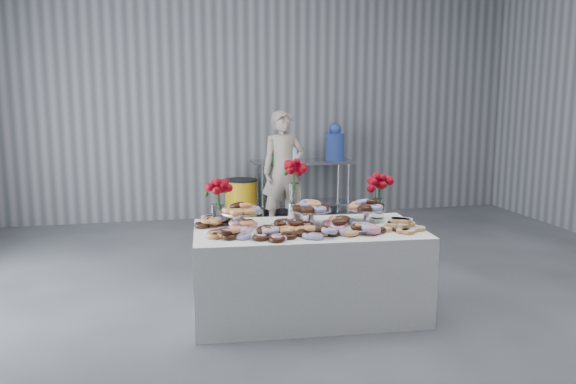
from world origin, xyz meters
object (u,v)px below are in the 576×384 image
at_px(prep_table, 302,179).
at_px(person, 283,171).
at_px(water_jug, 335,143).
at_px(trash_barrel, 241,201).
at_px(display_table, 308,271).

xyz_separation_m(prep_table, person, (-0.43, -0.62, 0.21)).
height_order(water_jug, trash_barrel, water_jug).
distance_m(prep_table, trash_barrel, 0.98).
relative_size(prep_table, trash_barrel, 2.34).
bearing_deg(trash_barrel, display_table, -88.93).
distance_m(display_table, water_jug, 3.98).
bearing_deg(water_jug, prep_table, 180.00).
xyz_separation_m(water_jug, trash_barrel, (-1.43, 0.00, -0.83)).
height_order(person, trash_barrel, person).
bearing_deg(person, display_table, -102.77).
xyz_separation_m(water_jug, person, (-0.93, -0.62, -0.32)).
distance_m(prep_table, water_jug, 0.73).
bearing_deg(display_table, trash_barrel, 91.07).
distance_m(person, trash_barrel, 0.95).
distance_m(water_jug, trash_barrel, 1.66).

